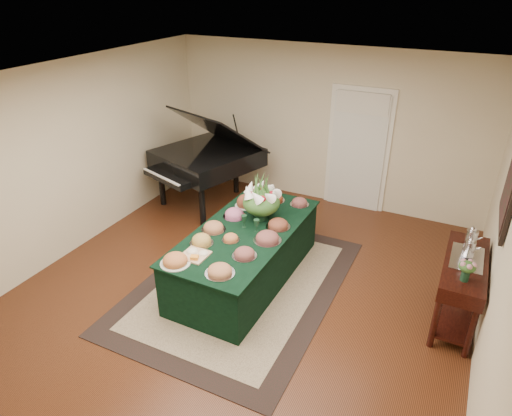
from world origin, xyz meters
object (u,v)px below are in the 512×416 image
at_px(grand_piano, 207,158).
at_px(buffet_table, 246,254).
at_px(mahogany_sideboard, 463,275).
at_px(floral_centerpiece, 261,198).

bearing_deg(grand_piano, buffet_table, -46.41).
height_order(buffet_table, grand_piano, grand_piano).
relative_size(buffet_table, grand_piano, 1.21).
relative_size(buffet_table, mahogany_sideboard, 1.90).
bearing_deg(floral_centerpiece, buffet_table, -98.01).
bearing_deg(buffet_table, grand_piano, 133.59).
height_order(floral_centerpiece, mahogany_sideboard, floral_centerpiece).
relative_size(buffet_table, floral_centerpiece, 4.74).
relative_size(grand_piano, mahogany_sideboard, 1.56).
xyz_separation_m(floral_centerpiece, grand_piano, (-1.67, 1.33, -0.17)).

